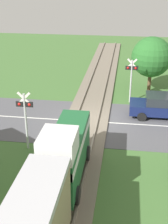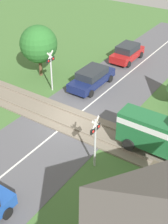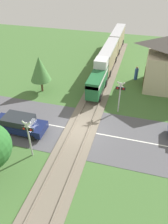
{
  "view_description": "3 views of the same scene",
  "coord_description": "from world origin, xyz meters",
  "views": [
    {
      "loc": [
        -2.36,
        17.97,
        8.84
      ],
      "look_at": [
        0.0,
        1.17,
        1.2
      ],
      "focal_mm": 50.0,
      "sensor_mm": 36.0,
      "label": 1
    },
    {
      "loc": [
        13.94,
        10.58,
        12.39
      ],
      "look_at": [
        0.0,
        1.17,
        1.2
      ],
      "focal_mm": 50.0,
      "sensor_mm": 36.0,
      "label": 2
    },
    {
      "loc": [
        4.23,
        -13.92,
        12.52
      ],
      "look_at": [
        0.0,
        1.17,
        1.2
      ],
      "focal_mm": 35.0,
      "sensor_mm": 36.0,
      "label": 3
    }
  ],
  "objects": [
    {
      "name": "crossing_signal_east_approach",
      "position": [
        2.74,
        3.74,
        2.1
      ],
      "size": [
        0.9,
        0.18,
        3.3
      ],
      "color": "#B7B7B7",
      "rests_on": "ground_plane"
    },
    {
      "name": "track_bed",
      "position": [
        0.0,
        0.0,
        0.07
      ],
      "size": [
        2.8,
        48.0,
        0.24
      ],
      "color": "#756B5B",
      "rests_on": "ground_plane"
    },
    {
      "name": "car_behind_queue",
      "position": [
        -11.18,
        -1.44,
        0.82
      ],
      "size": [
        3.96,
        1.89,
        1.58
      ],
      "color": "#A81919",
      "rests_on": "ground_plane"
    },
    {
      "name": "road_surface",
      "position": [
        0.0,
        0.0,
        0.01
      ],
      "size": [
        48.0,
        6.4,
        0.02
      ],
      "color": "#515156",
      "rests_on": "ground_plane"
    },
    {
      "name": "tree_beyond_track",
      "position": [
        -4.24,
        -6.21,
        2.83
      ],
      "size": [
        3.12,
        3.12,
        4.4
      ],
      "color": "brown",
      "rests_on": "ground_plane"
    },
    {
      "name": "car_near_crossing",
      "position": [
        -5.01,
        -1.44,
        0.8
      ],
      "size": [
        4.59,
        1.93,
        1.53
      ],
      "color": "#141E4C",
      "rests_on": "ground_plane"
    },
    {
      "name": "crossing_signal_west_approach",
      "position": [
        -2.74,
        -3.74,
        2.1
      ],
      "size": [
        0.9,
        0.18,
        3.3
      ],
      "color": "#B7B7B7",
      "rests_on": "ground_plane"
    },
    {
      "name": "ground_plane",
      "position": [
        0.0,
        0.0,
        0.0
      ],
      "size": [
        60.0,
        60.0,
        0.0
      ],
      "primitive_type": "plane",
      "color": "#426B33"
    }
  ]
}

